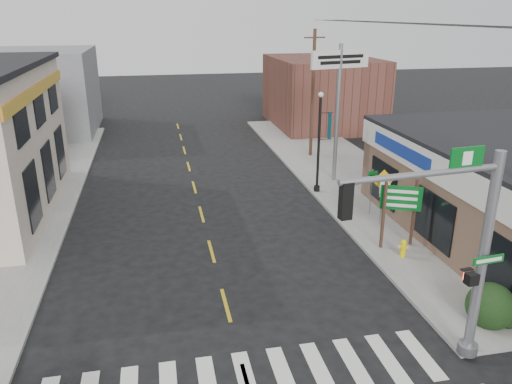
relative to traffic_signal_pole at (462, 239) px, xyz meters
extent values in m
cube|color=gray|center=(3.51, 12.94, -3.63)|extent=(6.00, 38.00, 0.13)
cube|color=gray|center=(-14.49, 12.94, -3.63)|extent=(6.00, 38.00, 0.13)
cube|color=gold|center=(-5.49, 7.94, -3.69)|extent=(0.12, 56.00, 0.01)
cube|color=silver|center=(-5.49, 0.34, -3.69)|extent=(11.00, 2.20, 0.01)
cube|color=brown|center=(6.51, 29.94, -0.89)|extent=(8.00, 10.00, 5.60)
cube|color=gray|center=(-16.49, 31.94, -0.49)|extent=(9.00, 10.00, 6.40)
cylinder|color=gray|center=(0.71, 0.00, -0.66)|extent=(0.27, 0.27, 5.81)
cylinder|color=gray|center=(-1.42, 0.00, 1.86)|extent=(4.26, 0.15, 0.15)
cube|color=black|center=(-3.35, 0.00, 1.42)|extent=(0.27, 0.21, 0.87)
cube|color=#065218|center=(0.71, -0.22, -0.56)|extent=(0.92, 0.04, 0.21)
cube|color=#065218|center=(-0.26, 0.00, 2.15)|extent=(0.92, 0.05, 0.53)
cube|color=black|center=(0.46, -0.05, -1.19)|extent=(0.31, 0.25, 0.31)
cube|color=#4B3022|center=(1.22, 6.67, -2.17)|extent=(0.10, 0.10, 2.79)
cube|color=#4B3022|center=(2.52, 6.67, -2.17)|extent=(0.10, 0.10, 2.79)
cube|color=#08461A|center=(1.87, 6.61, -1.47)|extent=(1.59, 0.05, 1.00)
cylinder|color=yellow|center=(1.70, 5.74, -3.27)|extent=(0.21, 0.21, 0.58)
sphere|color=yellow|center=(1.70, 5.74, -2.95)|extent=(0.23, 0.23, 0.23)
cylinder|color=gray|center=(2.18, 8.87, -2.39)|extent=(0.06, 0.06, 2.34)
cube|color=#EFB203|center=(2.18, 8.84, -1.50)|extent=(0.99, 0.03, 0.99)
cylinder|color=black|center=(0.81, 13.64, -1.05)|extent=(0.14, 0.14, 5.04)
sphere|color=silver|center=(0.81, 13.64, 1.52)|extent=(0.27, 0.27, 0.27)
cube|color=#0F4853|center=(1.34, 13.64, -0.08)|extent=(0.02, 0.53, 1.36)
cylinder|color=gray|center=(2.36, 15.30, 0.15)|extent=(0.22, 0.22, 7.43)
cube|color=silver|center=(2.36, 15.30, 3.07)|extent=(3.49, 0.18, 0.93)
cylinder|color=black|center=(4.28, 4.05, -1.94)|extent=(0.20, 0.20, 3.25)
ellipsoid|color=#1A3412|center=(2.22, 1.22, -3.02)|extent=(1.45, 1.45, 1.08)
ellipsoid|color=#1C3012|center=(5.35, 9.32, -3.13)|extent=(1.15, 1.15, 0.86)
cylinder|color=#462B1E|center=(2.63, 20.57, 0.44)|extent=(0.21, 0.21, 8.01)
cube|color=#462B1E|center=(2.63, 20.57, 3.92)|extent=(1.39, 0.09, 0.09)
camera|label=1|loc=(-7.37, -10.13, 5.35)|focal=35.00mm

